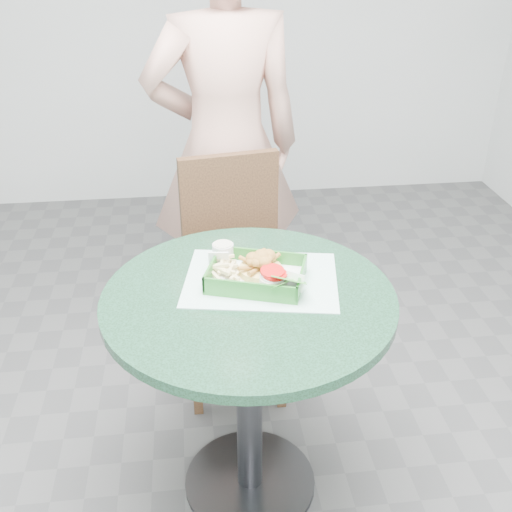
{
  "coord_description": "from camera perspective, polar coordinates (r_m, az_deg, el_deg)",
  "views": [
    {
      "loc": [
        -0.15,
        -1.4,
        1.68
      ],
      "look_at": [
        0.03,
        0.1,
        0.83
      ],
      "focal_mm": 42.0,
      "sensor_mm": 36.0,
      "label": 1
    }
  ],
  "objects": [
    {
      "name": "garnish_cup",
      "position": [
        1.69,
        2.31,
        -2.44
      ],
      "size": [
        0.12,
        0.12,
        0.05
      ],
      "rotation": [
        0.0,
        0.0,
        -0.32
      ],
      "color": "silver",
      "rests_on": "food_basket"
    },
    {
      "name": "cafe_table",
      "position": [
        1.79,
        -0.67,
        -8.74
      ],
      "size": [
        0.83,
        0.83,
        0.75
      ],
      "color": "#35363A",
      "rests_on": "floor"
    },
    {
      "name": "fries_pile",
      "position": [
        1.73,
        -2.94,
        -1.7
      ],
      "size": [
        0.14,
        0.14,
        0.05
      ],
      "primitive_type": null,
      "rotation": [
        0.0,
        0.0,
        -0.18
      ],
      "color": "beige",
      "rests_on": "food_basket"
    },
    {
      "name": "dining_chair",
      "position": [
        2.32,
        -2.25,
        -0.44
      ],
      "size": [
        0.38,
        0.38,
        0.93
      ],
      "rotation": [
        0.0,
        0.0,
        0.17
      ],
      "color": "black",
      "rests_on": "floor"
    },
    {
      "name": "diner_person",
      "position": [
        2.4,
        -3.01,
        13.56
      ],
      "size": [
        0.81,
        0.58,
        2.06
      ],
      "primitive_type": "imported",
      "rotation": [
        0.0,
        0.0,
        3.26
      ],
      "color": "tan",
      "rests_on": "floor"
    },
    {
      "name": "placemat",
      "position": [
        1.75,
        0.48,
        -2.78
      ],
      "size": [
        0.49,
        0.4,
        0.0
      ],
      "primitive_type": "cube",
      "rotation": [
        0.0,
        0.0,
        -0.18
      ],
      "color": "silver",
      "rests_on": "cafe_table"
    },
    {
      "name": "food_basket",
      "position": [
        1.73,
        0.04,
        -2.63
      ],
      "size": [
        0.27,
        0.19,
        0.05
      ],
      "rotation": [
        0.0,
        0.0,
        -0.32
      ],
      "color": "#287829",
      "rests_on": "placemat"
    },
    {
      "name": "sauce_ramekin",
      "position": [
        1.78,
        -4.16,
        -0.43
      ],
      "size": [
        0.06,
        0.06,
        0.04
      ],
      "rotation": [
        0.0,
        0.0,
        0.26
      ],
      "color": "silver",
      "rests_on": "food_basket"
    },
    {
      "name": "crab_sandwich",
      "position": [
        1.73,
        0.15,
        -1.22
      ],
      "size": [
        0.13,
        0.13,
        0.07
      ],
      "rotation": [
        0.0,
        0.0,
        0.22
      ],
      "color": "#D8B960",
      "rests_on": "food_basket"
    },
    {
      "name": "floor",
      "position": [
        2.19,
        -0.57,
        -20.77
      ],
      "size": [
        4.0,
        5.0,
        0.02
      ],
      "primitive_type": "cube",
      "color": "#303335",
      "rests_on": "ground"
    }
  ]
}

